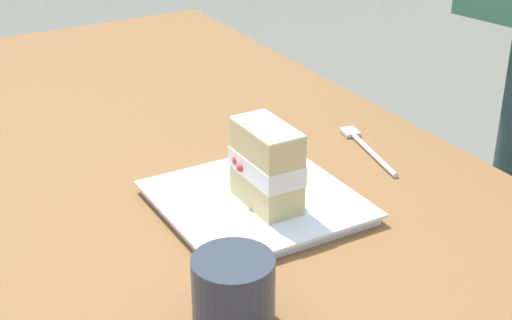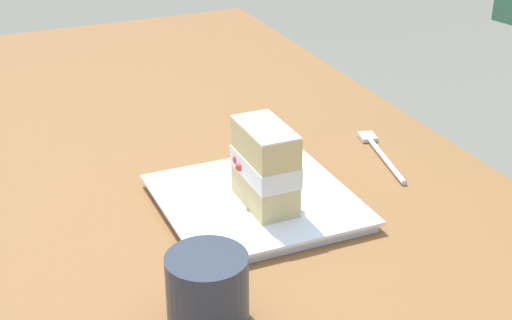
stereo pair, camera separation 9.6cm
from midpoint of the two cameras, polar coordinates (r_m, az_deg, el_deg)
patio_table at (r=1.08m, az=-6.29°, el=-6.47°), size 1.68×0.78×0.69m
dessert_plate at (r=0.98m, az=-2.78°, el=-3.25°), size 0.24×0.24×0.02m
cake_slice at (r=0.94m, az=-2.10°, el=-0.47°), size 0.10×0.07×0.11m
dessert_fork at (r=1.15m, az=5.81°, el=0.91°), size 0.17×0.05×0.01m
coffee_cup at (r=0.77m, az=-5.29°, el=-9.80°), size 0.08×0.08×0.08m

